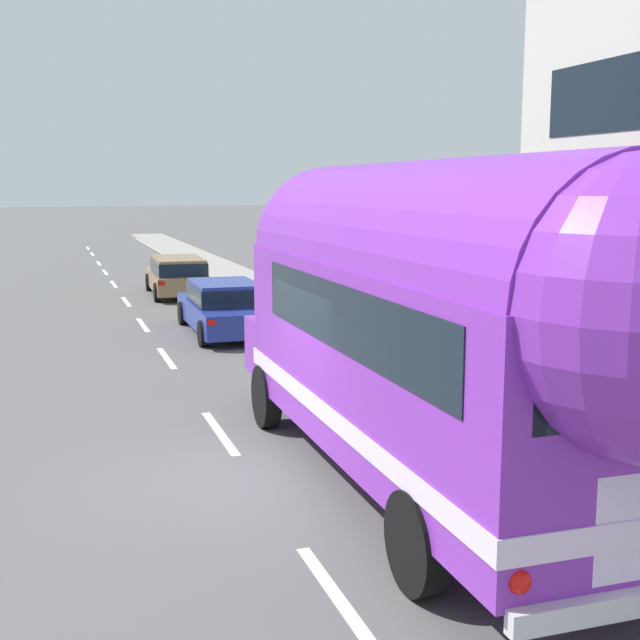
{
  "coord_description": "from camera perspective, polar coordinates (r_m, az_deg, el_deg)",
  "views": [
    {
      "loc": [
        -2.43,
        -10.23,
        3.82
      ],
      "look_at": [
        1.71,
        2.3,
        1.68
      ],
      "focal_mm": 46.5,
      "sensor_mm": 36.0,
      "label": 1
    }
  ],
  "objects": [
    {
      "name": "car_second",
      "position": [
        29.37,
        -9.78,
        3.16
      ],
      "size": [
        2.0,
        4.6,
        1.37
      ],
      "color": "olive",
      "rests_on": "ground"
    },
    {
      "name": "painted_bus",
      "position": [
        9.78,
        8.4,
        0.23
      ],
      "size": [
        2.65,
        10.31,
        4.12
      ],
      "color": "purple",
      "rests_on": "ground"
    },
    {
      "name": "sidewalk_slab",
      "position": [
        21.87,
        1.86,
        -0.64
      ],
      "size": [
        2.27,
        90.0,
        0.15
      ],
      "primitive_type": "cube",
      "color": "gray",
      "rests_on": "ground"
    },
    {
      "name": "lane_markings",
      "position": [
        23.95,
        -5.62,
        0.01
      ],
      "size": [
        4.0,
        80.0,
        0.01
      ],
      "color": "silver",
      "rests_on": "ground"
    },
    {
      "name": "ground_plane",
      "position": [
        11.18,
        -4.7,
        -10.78
      ],
      "size": [
        300.0,
        300.0,
        0.0
      ],
      "primitive_type": "plane",
      "color": "#565454"
    },
    {
      "name": "car_lead",
      "position": [
        21.69,
        -6.59,
        1.02
      ],
      "size": [
        1.94,
        4.82,
        1.37
      ],
      "color": "navy",
      "rests_on": "ground"
    }
  ]
}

